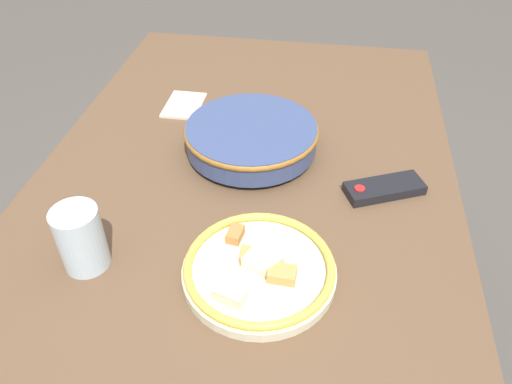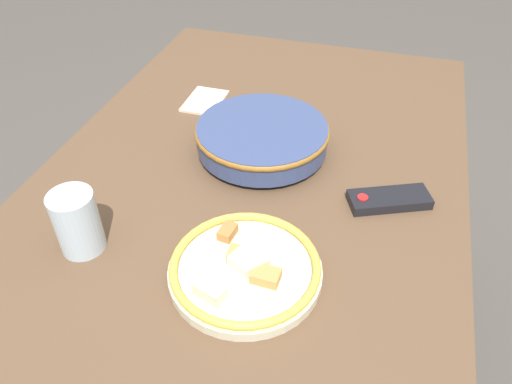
{
  "view_description": "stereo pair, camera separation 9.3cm",
  "coord_description": "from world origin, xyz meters",
  "px_view_note": "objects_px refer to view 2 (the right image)",
  "views": [
    {
      "loc": [
        0.79,
        0.15,
        1.37
      ],
      "look_at": [
        0.09,
        0.04,
        0.76
      ],
      "focal_mm": 35.0,
      "sensor_mm": 36.0,
      "label": 1
    },
    {
      "loc": [
        0.77,
        0.24,
        1.37
      ],
      "look_at": [
        0.09,
        0.04,
        0.76
      ],
      "focal_mm": 35.0,
      "sensor_mm": 36.0,
      "label": 2
    }
  ],
  "objects_px": {
    "food_plate": "(245,269)",
    "noodle_bowl": "(264,137)",
    "tv_remote": "(389,199)",
    "drinking_glass": "(77,222)"
  },
  "relations": [
    {
      "from": "food_plate",
      "to": "drinking_glass",
      "type": "bearing_deg",
      "value": -86.52
    },
    {
      "from": "food_plate",
      "to": "noodle_bowl",
      "type": "bearing_deg",
      "value": -169.12
    },
    {
      "from": "food_plate",
      "to": "tv_remote",
      "type": "xyz_separation_m",
      "value": [
        -0.25,
        0.21,
        -0.01
      ]
    },
    {
      "from": "food_plate",
      "to": "drinking_glass",
      "type": "height_order",
      "value": "drinking_glass"
    },
    {
      "from": "noodle_bowl",
      "to": "drinking_glass",
      "type": "bearing_deg",
      "value": -31.73
    },
    {
      "from": "tv_remote",
      "to": "drinking_glass",
      "type": "bearing_deg",
      "value": 93.88
    },
    {
      "from": "noodle_bowl",
      "to": "food_plate",
      "type": "bearing_deg",
      "value": 10.88
    },
    {
      "from": "tv_remote",
      "to": "drinking_glass",
      "type": "height_order",
      "value": "drinking_glass"
    },
    {
      "from": "food_plate",
      "to": "drinking_glass",
      "type": "relative_size",
      "value": 2.19
    },
    {
      "from": "tv_remote",
      "to": "drinking_glass",
      "type": "relative_size",
      "value": 1.43
    }
  ]
}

